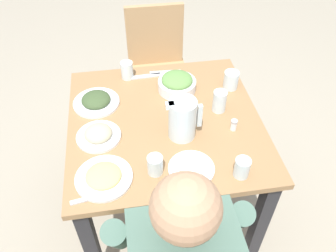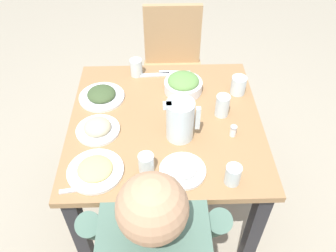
# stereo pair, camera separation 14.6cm
# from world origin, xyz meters

# --- Properties ---
(ground_plane) EXTENTS (8.00, 8.00, 0.00)m
(ground_plane) POSITION_xyz_m (0.00, 0.00, 0.00)
(ground_plane) COLOR #9E937F
(dining_table) EXTENTS (0.89, 0.89, 0.72)m
(dining_table) POSITION_xyz_m (0.00, 0.00, 0.60)
(dining_table) COLOR #997047
(dining_table) RESTS_ON ground_plane
(chair_far) EXTENTS (0.40, 0.40, 0.86)m
(chair_far) POSITION_xyz_m (0.07, 0.80, 0.49)
(chair_far) COLOR tan
(chair_far) RESTS_ON ground_plane
(diner_near) EXTENTS (0.48, 0.53, 1.16)m
(diner_near) POSITION_xyz_m (-0.05, -0.60, 0.63)
(diner_near) COLOR #4C6B5B
(diner_near) RESTS_ON ground_plane
(water_pitcher) EXTENTS (0.16, 0.12, 0.19)m
(water_pitcher) POSITION_xyz_m (0.06, -0.11, 0.82)
(water_pitcher) COLOR silver
(water_pitcher) RESTS_ON dining_table
(salad_bowl) EXTENTS (0.19, 0.19, 0.09)m
(salad_bowl) POSITION_xyz_m (0.10, 0.21, 0.76)
(salad_bowl) COLOR white
(salad_bowl) RESTS_ON dining_table
(plate_yoghurt) EXTENTS (0.19, 0.19, 0.05)m
(plate_yoghurt) POSITION_xyz_m (0.06, -0.31, 0.74)
(plate_yoghurt) COLOR white
(plate_yoghurt) RESTS_ON dining_table
(plate_dolmas) EXTENTS (0.22, 0.22, 0.05)m
(plate_dolmas) POSITION_xyz_m (-0.31, 0.17, 0.74)
(plate_dolmas) COLOR white
(plate_dolmas) RESTS_ON dining_table
(plate_beans) EXTENTS (0.20, 0.20, 0.06)m
(plate_beans) POSITION_xyz_m (-0.30, -0.07, 0.74)
(plate_beans) COLOR white
(plate_beans) RESTS_ON dining_table
(plate_fries) EXTENTS (0.23, 0.23, 0.04)m
(plate_fries) POSITION_xyz_m (-0.29, -0.30, 0.74)
(plate_fries) COLOR white
(plate_fries) RESTS_ON dining_table
(water_glass_center) EXTENTS (0.06, 0.06, 0.09)m
(water_glass_center) POSITION_xyz_m (-0.15, 0.36, 0.77)
(water_glass_center) COLOR silver
(water_glass_center) RESTS_ON dining_table
(water_glass_far_left) EXTENTS (0.06, 0.06, 0.09)m
(water_glass_far_left) POSITION_xyz_m (0.25, -0.36, 0.77)
(water_glass_far_left) COLOR silver
(water_glass_far_left) RESTS_ON dining_table
(water_glass_far_right) EXTENTS (0.07, 0.07, 0.09)m
(water_glass_far_right) POSITION_xyz_m (0.37, 0.19, 0.77)
(water_glass_far_right) COLOR silver
(water_glass_far_right) RESTS_ON dining_table
(water_glass_near_left) EXTENTS (0.06, 0.06, 0.11)m
(water_glass_near_left) POSITION_xyz_m (0.27, 0.03, 0.78)
(water_glass_near_left) COLOR silver
(water_glass_near_left) RESTS_ON dining_table
(water_glass_by_pitcher) EXTENTS (0.06, 0.06, 0.09)m
(water_glass_by_pitcher) POSITION_xyz_m (-0.08, -0.30, 0.77)
(water_glass_by_pitcher) COLOR silver
(water_glass_by_pitcher) RESTS_ON dining_table
(salt_shaker) EXTENTS (0.03, 0.03, 0.05)m
(salt_shaker) POSITION_xyz_m (0.30, -0.11, 0.75)
(salt_shaker) COLOR white
(salt_shaker) RESTS_ON dining_table
(fork_near) EXTENTS (0.17, 0.03, 0.01)m
(fork_near) POSITION_xyz_m (0.06, 0.37, 0.73)
(fork_near) COLOR silver
(fork_near) RESTS_ON dining_table
(knife_near) EXTENTS (0.18, 0.06, 0.01)m
(knife_near) POSITION_xyz_m (-0.30, -0.32, 0.73)
(knife_near) COLOR silver
(knife_near) RESTS_ON dining_table
(fork_far) EXTENTS (0.17, 0.04, 0.01)m
(fork_far) POSITION_xyz_m (-0.06, 0.35, 0.73)
(fork_far) COLOR silver
(fork_far) RESTS_ON dining_table
(knife_far) EXTENTS (0.19, 0.05, 0.01)m
(knife_far) POSITION_xyz_m (-0.32, -0.38, 0.73)
(knife_far) COLOR silver
(knife_far) RESTS_ON dining_table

